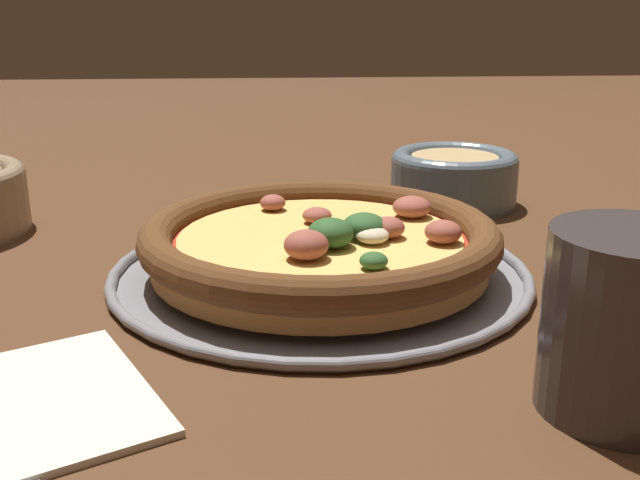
% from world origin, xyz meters
% --- Properties ---
extents(ground_plane, '(3.00, 3.00, 0.00)m').
position_xyz_m(ground_plane, '(0.00, 0.00, 0.00)').
color(ground_plane, '#4C2D19').
extents(pizza_tray, '(0.31, 0.31, 0.01)m').
position_xyz_m(pizza_tray, '(0.00, 0.00, 0.00)').
color(pizza_tray, gray).
rests_on(pizza_tray, ground_plane).
extents(pizza, '(0.26, 0.26, 0.04)m').
position_xyz_m(pizza, '(0.00, 0.00, 0.03)').
color(pizza, '#A86B33').
rests_on(pizza, pizza_tray).
extents(bowl_near, '(0.12, 0.12, 0.05)m').
position_xyz_m(bowl_near, '(-0.20, 0.15, 0.03)').
color(bowl_near, slate).
rests_on(bowl_near, ground_plane).
extents(drinking_cup, '(0.08, 0.08, 0.09)m').
position_xyz_m(drinking_cup, '(0.19, 0.14, 0.05)').
color(drinking_cup, '#383333').
rests_on(drinking_cup, ground_plane).
extents(napkin, '(0.18, 0.18, 0.01)m').
position_xyz_m(napkin, '(0.18, -0.17, 0.00)').
color(napkin, beige).
rests_on(napkin, ground_plane).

